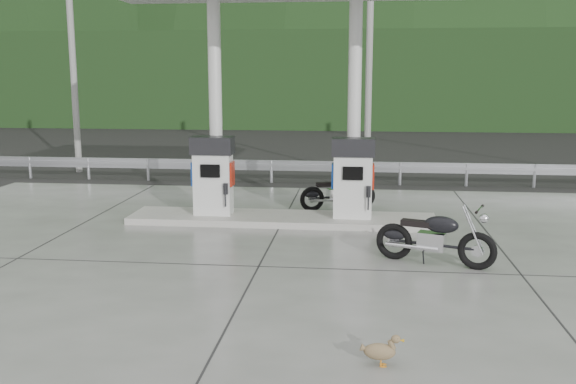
# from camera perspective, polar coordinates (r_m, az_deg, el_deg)

# --- Properties ---
(ground) EXTENTS (160.00, 160.00, 0.00)m
(ground) POSITION_cam_1_polar(r_m,az_deg,el_deg) (12.36, -1.90, -5.37)
(ground) COLOR black
(ground) RESTS_ON ground
(forecourt_apron) EXTENTS (18.00, 14.00, 0.02)m
(forecourt_apron) POSITION_cam_1_polar(r_m,az_deg,el_deg) (12.36, -1.90, -5.33)
(forecourt_apron) COLOR slate
(forecourt_apron) RESTS_ON ground
(pump_island) EXTENTS (7.00, 1.40, 0.15)m
(pump_island) POSITION_cam_1_polar(r_m,az_deg,el_deg) (14.74, -0.52, -2.39)
(pump_island) COLOR gray
(pump_island) RESTS_ON forecourt_apron
(gas_pump_left) EXTENTS (0.95, 0.55, 1.80)m
(gas_pump_left) POSITION_cam_1_polar(r_m,az_deg,el_deg) (14.83, -6.68, 1.45)
(gas_pump_left) COLOR silver
(gas_pump_left) RESTS_ON pump_island
(gas_pump_right) EXTENTS (0.95, 0.55, 1.80)m
(gas_pump_right) POSITION_cam_1_polar(r_m,az_deg,el_deg) (14.45, 5.79, 1.24)
(gas_pump_right) COLOR silver
(gas_pump_right) RESTS_ON pump_island
(canopy_column_left) EXTENTS (0.30, 0.30, 5.00)m
(canopy_column_left) POSITION_cam_1_polar(r_m,az_deg,el_deg) (15.05, -6.47, 7.72)
(canopy_column_left) COLOR silver
(canopy_column_left) RESTS_ON pump_island
(canopy_column_right) EXTENTS (0.30, 0.30, 5.00)m
(canopy_column_right) POSITION_cam_1_polar(r_m,az_deg,el_deg) (14.69, 5.92, 7.66)
(canopy_column_right) COLOR silver
(canopy_column_right) RESTS_ON pump_island
(guardrail) EXTENTS (26.00, 0.16, 1.42)m
(guardrail) POSITION_cam_1_polar(r_m,az_deg,el_deg) (20.02, 1.35, 2.80)
(guardrail) COLOR #9D9FA5
(guardrail) RESTS_ON ground
(road) EXTENTS (60.00, 7.00, 0.01)m
(road) POSITION_cam_1_polar(r_m,az_deg,el_deg) (23.57, 2.08, 2.21)
(road) COLOR black
(road) RESTS_ON ground
(utility_pole_a) EXTENTS (0.22, 0.22, 8.00)m
(utility_pole_a) POSITION_cam_1_polar(r_m,az_deg,el_deg) (23.39, -18.61, 11.44)
(utility_pole_a) COLOR gray
(utility_pole_a) RESTS_ON ground
(utility_pole_b) EXTENTS (0.22, 0.22, 8.00)m
(utility_pole_b) POSITION_cam_1_polar(r_m,az_deg,el_deg) (21.28, 7.24, 12.05)
(utility_pole_b) COLOR gray
(utility_pole_b) RESTS_ON ground
(tree_band) EXTENTS (80.00, 6.00, 6.00)m
(tree_band) POSITION_cam_1_polar(r_m,az_deg,el_deg) (41.81, 4.02, 9.89)
(tree_band) COLOR black
(tree_band) RESTS_ON ground
(forested_hills) EXTENTS (100.00, 40.00, 140.00)m
(forested_hills) POSITION_cam_1_polar(r_m,az_deg,el_deg) (71.87, 4.98, 7.69)
(forested_hills) COLOR black
(forested_hills) RESTS_ON ground
(motorcycle_left) EXTENTS (1.94, 1.24, 0.88)m
(motorcycle_left) POSITION_cam_1_polar(r_m,az_deg,el_deg) (16.07, 4.49, -0.02)
(motorcycle_left) COLOR black
(motorcycle_left) RESTS_ON forecourt_apron
(motorcycle_right) EXTENTS (2.12, 1.28, 0.96)m
(motorcycle_right) POSITION_cam_1_polar(r_m,az_deg,el_deg) (11.71, 12.92, -4.01)
(motorcycle_right) COLOR black
(motorcycle_right) RESTS_ON forecourt_apron
(duck) EXTENTS (0.46, 0.13, 0.33)m
(duck) POSITION_cam_1_polar(r_m,az_deg,el_deg) (7.75, 8.14, -13.89)
(duck) COLOR brown
(duck) RESTS_ON forecourt_apron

